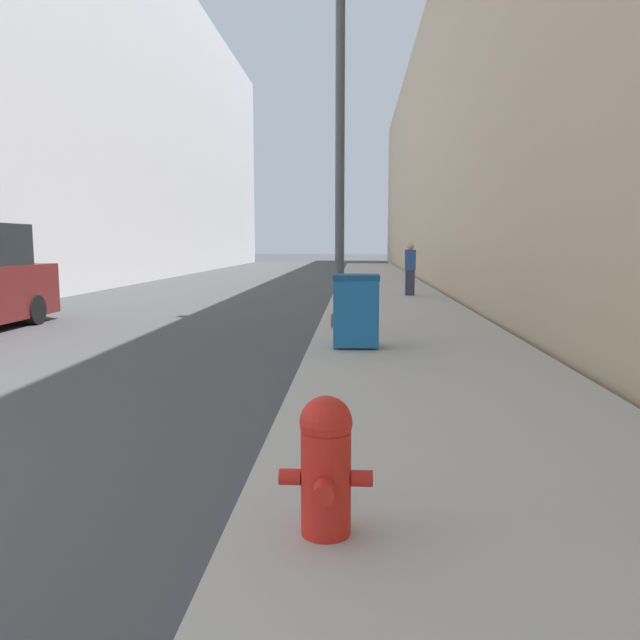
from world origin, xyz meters
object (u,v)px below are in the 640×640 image
(lamppost, at_px, (340,139))
(fire_hydrant, at_px, (326,462))
(trash_bin, at_px, (356,310))
(pedestrian_on_sidewalk, at_px, (410,269))

(lamppost, bearing_deg, fire_hydrant, -88.94)
(fire_hydrant, bearing_deg, trash_bin, 88.52)
(fire_hydrant, distance_m, lamppost, 9.15)
(fire_hydrant, relative_size, trash_bin, 0.69)
(trash_bin, xyz_separation_m, lamppost, (-0.32, 2.32, 2.95))
(pedestrian_on_sidewalk, bearing_deg, lamppost, -104.77)
(trash_bin, bearing_deg, fire_hydrant, -91.48)
(lamppost, bearing_deg, trash_bin, -82.12)
(trash_bin, bearing_deg, pedestrian_on_sidewalk, 80.43)
(fire_hydrant, xyz_separation_m, lamppost, (-0.16, 8.60, 3.12))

